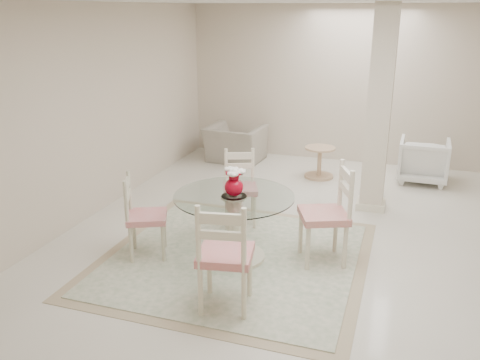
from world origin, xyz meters
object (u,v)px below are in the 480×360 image
(column, at_px, (379,111))
(dining_chair_west, at_px, (140,210))
(side_table, at_px, (319,163))
(dining_chair_south, at_px, (224,249))
(dining_chair_north, at_px, (240,182))
(dining_table, at_px, (234,227))
(recliner_taupe, at_px, (235,144))
(dining_chair_east, at_px, (331,207))
(armchair_white, at_px, (423,160))
(red_vase, at_px, (234,182))

(column, relative_size, dining_chair_west, 2.60)
(side_table, bearing_deg, column, -50.00)
(dining_chair_west, height_order, dining_chair_south, dining_chair_south)
(column, xyz_separation_m, dining_chair_north, (-1.56, -1.05, -0.80))
(dining_table, distance_m, recliner_taupe, 3.79)
(side_table, bearing_deg, dining_chair_north, -106.69)
(dining_chair_east, xyz_separation_m, side_table, (-0.61, 2.86, -0.40))
(side_table, bearing_deg, dining_table, -96.91)
(dining_chair_north, xyz_separation_m, dining_chair_west, (-0.72, -1.25, -0.00))
(dining_table, xyz_separation_m, dining_chair_west, (-0.98, -0.27, 0.17))
(dining_chair_west, bearing_deg, armchair_white, -62.80)
(dining_chair_west, bearing_deg, dining_chair_north, -54.21)
(column, bearing_deg, armchair_white, 64.73)
(red_vase, height_order, dining_chair_west, red_vase)
(recliner_taupe, relative_size, side_table, 1.92)
(red_vase, bearing_deg, dining_chair_west, -164.83)
(column, relative_size, dining_chair_north, 2.60)
(recliner_taupe, bearing_deg, dining_chair_east, 128.48)
(armchair_white, height_order, side_table, armchair_white)
(dining_chair_east, relative_size, armchair_white, 1.58)
(red_vase, relative_size, recliner_taupe, 0.32)
(dining_table, bearing_deg, dining_chair_west, -164.79)
(dining_chair_north, distance_m, recliner_taupe, 2.79)
(dining_table, relative_size, dining_chair_south, 1.08)
(dining_chair_south, distance_m, recliner_taupe, 4.83)
(dining_table, relative_size, red_vase, 4.14)
(dining_table, bearing_deg, dining_chair_south, -75.77)
(dining_chair_east, distance_m, side_table, 2.95)
(column, distance_m, dining_table, 2.60)
(dining_chair_south, height_order, recliner_taupe, dining_chair_south)
(column, height_order, recliner_taupe, column)
(dining_chair_east, distance_m, armchair_white, 3.33)
(dining_table, relative_size, side_table, 2.53)
(recliner_taupe, bearing_deg, armchair_white, -177.93)
(dining_chair_west, bearing_deg, red_vase, -99.16)
(dining_chair_south, relative_size, armchair_white, 1.56)
(dining_chair_north, height_order, side_table, dining_chair_north)
(armchair_white, xyz_separation_m, side_table, (-1.58, -0.32, -0.11))
(dining_chair_west, distance_m, side_table, 3.67)
(dining_chair_north, bearing_deg, red_vase, -96.28)
(column, relative_size, dining_chair_east, 2.24)
(dining_table, xyz_separation_m, side_table, (0.38, 3.12, -0.14))
(dining_table, xyz_separation_m, armchair_white, (1.96, 3.44, -0.03))
(dining_table, bearing_deg, red_vase, -18.43)
(recliner_taupe, bearing_deg, dining_chair_south, 112.61)
(armchair_white, bearing_deg, side_table, 12.62)
(red_vase, bearing_deg, side_table, 83.10)
(armchair_white, bearing_deg, dining_chair_south, 70.27)
(dining_chair_east, height_order, dining_chair_west, dining_chair_east)
(dining_chair_east, height_order, dining_chair_north, dining_chair_east)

